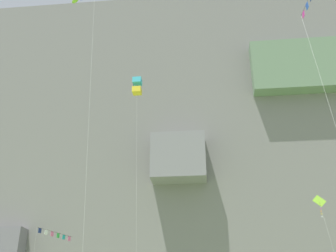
# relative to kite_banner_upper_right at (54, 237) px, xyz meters

# --- Properties ---
(cliff_face) EXTENTS (180.00, 34.20, 59.28)m
(cliff_face) POSITION_rel_kite_banner_upper_right_xyz_m (14.46, 25.80, 17.41)
(cliff_face) COLOR slate
(cliff_face) RESTS_ON ground
(kite_banner_upper_right) EXTENTS (2.22, 6.14, 12.86)m
(kite_banner_upper_right) POSITION_rel_kite_banner_upper_right_xyz_m (0.00, 0.00, 0.00)
(kite_banner_upper_right) COLOR black
(kite_banner_upper_right) RESTS_ON ground
(kite_banner_high_left) EXTENTS (0.51, 5.15, 21.83)m
(kite_banner_high_left) POSITION_rel_kite_banner_upper_right_xyz_m (25.78, -28.17, 7.73)
(kite_banner_high_left) COLOR black
(kite_banner_high_left) RESTS_ON ground
(kite_box_mid_right) EXTENTS (2.15, 4.34, 31.84)m
(kite_box_mid_right) POSITION_rel_kite_banner_upper_right_xyz_m (10.07, -3.47, 18.46)
(kite_box_mid_right) COLOR #38B2D1
(kite_box_mid_right) RESTS_ON ground
(kite_diamond_far_right) EXTENTS (1.40, 3.94, 15.55)m
(kite_diamond_far_right) POSITION_rel_kite_banner_upper_right_xyz_m (30.64, -3.82, 1.64)
(kite_diamond_far_right) COLOR #8CCC33
(kite_diamond_far_right) RESTS_ON ground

